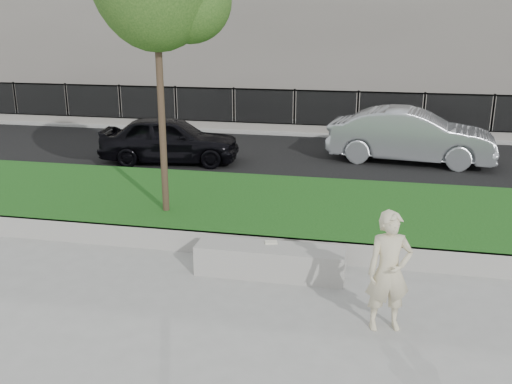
% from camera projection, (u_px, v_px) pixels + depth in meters
% --- Properties ---
extents(ground, '(90.00, 90.00, 0.00)m').
position_uv_depth(ground, '(223.00, 281.00, 9.00)').
color(ground, gray).
rests_on(ground, ground).
extents(grass_bank, '(34.00, 4.00, 0.40)m').
position_uv_depth(grass_bank, '(260.00, 210.00, 11.75)').
color(grass_bank, '#0F380E').
rests_on(grass_bank, ground).
extents(grass_kerb, '(34.00, 0.08, 0.40)m').
position_uv_depth(grass_kerb, '(238.00, 245.00, 9.92)').
color(grass_kerb, gray).
rests_on(grass_kerb, ground).
extents(street, '(34.00, 7.00, 0.04)m').
position_uv_depth(street, '(297.00, 157.00, 16.95)').
color(street, black).
rests_on(street, ground).
extents(far_pavement, '(34.00, 3.00, 0.12)m').
position_uv_depth(far_pavement, '(314.00, 128.00, 21.15)').
color(far_pavement, gray).
rests_on(far_pavement, ground).
extents(iron_fence, '(32.00, 0.30, 1.50)m').
position_uv_depth(iron_fence, '(311.00, 120.00, 20.07)').
color(iron_fence, slate).
rests_on(iron_fence, far_pavement).
extents(stone_bench, '(2.39, 0.60, 0.49)m').
position_uv_depth(stone_bench, '(270.00, 261.00, 9.17)').
color(stone_bench, gray).
rests_on(stone_bench, ground).
extents(man, '(0.68, 0.54, 1.64)m').
position_uv_depth(man, '(389.00, 271.00, 7.43)').
color(man, beige).
rests_on(man, ground).
extents(book, '(0.23, 0.19, 0.02)m').
position_uv_depth(book, '(271.00, 242.00, 9.24)').
color(book, '#EAE6CA').
rests_on(book, stone_bench).
extents(car_dark, '(4.07, 2.08, 1.33)m').
position_uv_depth(car_dark, '(170.00, 139.00, 16.10)').
color(car_dark, black).
rests_on(car_dark, street).
extents(car_silver, '(4.73, 2.09, 1.51)m').
position_uv_depth(car_silver, '(411.00, 136.00, 16.11)').
color(car_silver, '#A0A4A9').
rests_on(car_silver, street).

